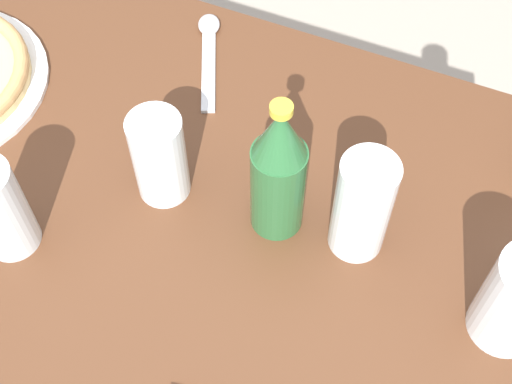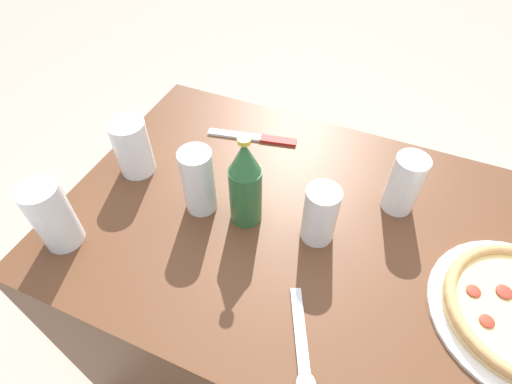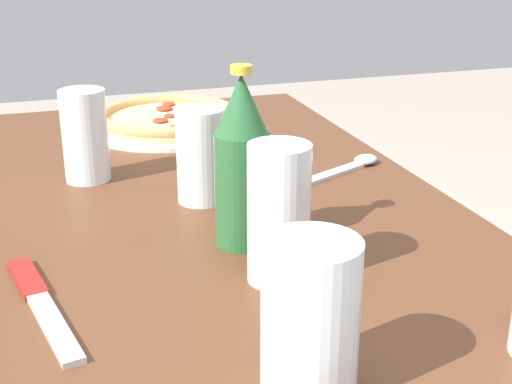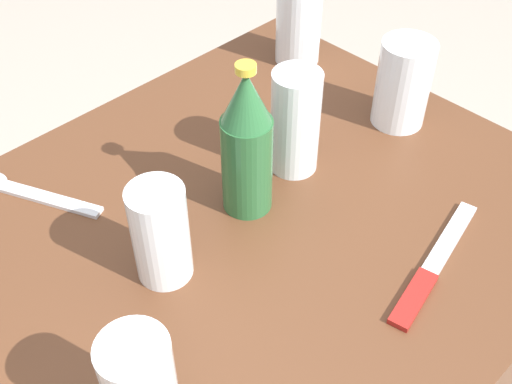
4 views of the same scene
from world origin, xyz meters
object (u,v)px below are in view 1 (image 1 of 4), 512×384
at_px(glass_water, 160,160).
at_px(beer_bottle, 279,172).
at_px(glass_lemonade, 362,210).
at_px(spoon, 209,45).
at_px(glass_orange_juice, 0,213).

distance_m(glass_water, beer_bottle, 0.16).
xyz_separation_m(glass_lemonade, beer_bottle, (0.10, 0.01, 0.03)).
height_order(glass_water, spoon, glass_water).
bearing_deg(glass_lemonade, glass_water, 5.35).
xyz_separation_m(glass_orange_juice, spoon, (-0.08, -0.40, -0.06)).
xyz_separation_m(glass_lemonade, glass_orange_juice, (0.40, 0.17, -0.01)).
bearing_deg(spoon, beer_bottle, 131.16).
height_order(glass_orange_juice, spoon, glass_orange_juice).
distance_m(glass_lemonade, beer_bottle, 0.11).
xyz_separation_m(glass_lemonade, spoon, (0.32, -0.23, -0.06)).
distance_m(glass_water, spoon, 0.27).
bearing_deg(spoon, glass_lemonade, 143.62).
xyz_separation_m(glass_water, glass_orange_juice, (0.14, 0.15, 0.00)).
bearing_deg(beer_bottle, spoon, -48.84).
xyz_separation_m(beer_bottle, spoon, (0.21, -0.24, -0.10)).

